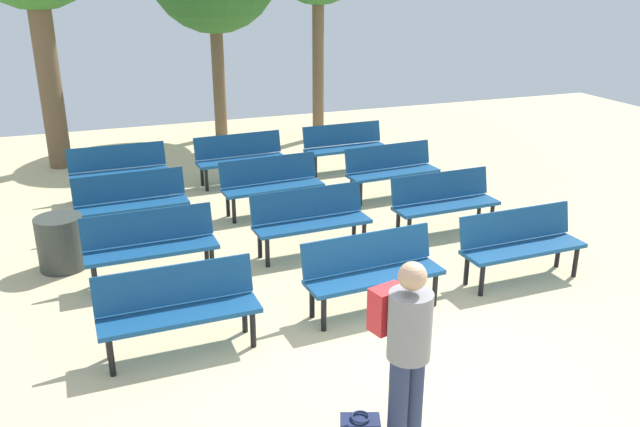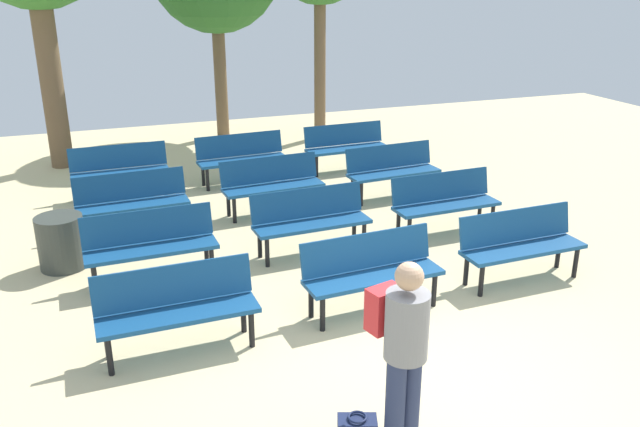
# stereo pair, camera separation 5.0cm
# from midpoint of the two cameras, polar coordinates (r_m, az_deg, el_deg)

# --- Properties ---
(ground_plane) EXTENTS (24.00, 24.00, 0.00)m
(ground_plane) POSITION_cam_midpoint_polar(r_m,az_deg,el_deg) (6.52, 10.32, -14.17)
(ground_plane) COLOR beige
(bench_r0_c0) EXTENTS (1.61, 0.51, 0.87)m
(bench_r0_c0) POSITION_cam_midpoint_polar(r_m,az_deg,el_deg) (6.82, -12.39, -7.72)
(bench_r0_c0) COLOR navy
(bench_r0_c0) RESTS_ON ground_plane
(bench_r0_c1) EXTENTS (1.62, 0.57, 0.87)m
(bench_r0_c1) POSITION_cam_midpoint_polar(r_m,az_deg,el_deg) (7.45, 4.33, -4.75)
(bench_r0_c1) COLOR navy
(bench_r0_c1) RESTS_ON ground_plane
(bench_r0_c2) EXTENTS (1.61, 0.52, 0.87)m
(bench_r0_c2) POSITION_cam_midpoint_polar(r_m,az_deg,el_deg) (8.52, 16.77, -2.29)
(bench_r0_c2) COLOR navy
(bench_r0_c2) RESTS_ON ground_plane
(bench_r1_c0) EXTENTS (1.61, 0.52, 0.87)m
(bench_r1_c0) POSITION_cam_midpoint_polar(r_m,az_deg,el_deg) (8.39, -14.61, -2.43)
(bench_r1_c0) COLOR navy
(bench_r1_c0) RESTS_ON ground_plane
(bench_r1_c1) EXTENTS (1.62, 0.54, 0.87)m
(bench_r1_c1) POSITION_cam_midpoint_polar(r_m,az_deg,el_deg) (8.92, -1.00, -0.34)
(bench_r1_c1) COLOR navy
(bench_r1_c1) RESTS_ON ground_plane
(bench_r1_c2) EXTENTS (1.61, 0.53, 0.87)m
(bench_r1_c2) POSITION_cam_midpoint_polar(r_m,az_deg,el_deg) (9.79, 10.52, 1.22)
(bench_r1_c2) COLOR navy
(bench_r1_c2) RESTS_ON ground_plane
(bench_r2_c0) EXTENTS (1.62, 0.54, 0.87)m
(bench_r2_c0) POSITION_cam_midpoint_polar(r_m,az_deg,el_deg) (10.01, -16.14, 1.17)
(bench_r2_c0) COLOR navy
(bench_r2_c0) RESTS_ON ground_plane
(bench_r2_c1) EXTENTS (1.63, 0.58, 0.87)m
(bench_r2_c1) POSITION_cam_midpoint_polar(r_m,az_deg,el_deg) (10.45, -4.38, 2.76)
(bench_r2_c1) COLOR navy
(bench_r2_c1) RESTS_ON ground_plane
(bench_r2_c2) EXTENTS (1.63, 0.58, 0.87)m
(bench_r2_c2) POSITION_cam_midpoint_polar(r_m,az_deg,el_deg) (11.23, 6.05, 3.96)
(bench_r2_c2) COLOR navy
(bench_r2_c2) RESTS_ON ground_plane
(bench_r3_c0) EXTENTS (1.61, 0.51, 0.87)m
(bench_r3_c0) POSITION_cam_midpoint_polar(r_m,az_deg,el_deg) (11.65, -17.14, 3.75)
(bench_r3_c0) COLOR navy
(bench_r3_c0) RESTS_ON ground_plane
(bench_r3_c1) EXTENTS (1.62, 0.56, 0.87)m
(bench_r3_c1) POSITION_cam_midpoint_polar(r_m,az_deg,el_deg) (11.99, -7.02, 4.99)
(bench_r3_c1) COLOR navy
(bench_r3_c1) RESTS_ON ground_plane
(bench_r3_c2) EXTENTS (1.62, 0.53, 0.87)m
(bench_r3_c2) POSITION_cam_midpoint_polar(r_m,az_deg,el_deg) (12.70, 2.03, 6.01)
(bench_r3_c2) COLOR navy
(bench_r3_c2) RESTS_ON ground_plane
(visitor_with_backpack) EXTENTS (0.43, 0.58, 1.65)m
(visitor_with_backpack) POSITION_cam_midpoint_polar(r_m,az_deg,el_deg) (5.23, 7.13, -11.21)
(visitor_with_backpack) COLOR navy
(visitor_with_backpack) RESTS_ON ground_plane
(trash_bin) EXTENTS (0.60, 0.60, 0.70)m
(trash_bin) POSITION_cam_midpoint_polar(r_m,az_deg,el_deg) (9.14, -21.63, -2.37)
(trash_bin) COLOR #383D38
(trash_bin) RESTS_ON ground_plane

